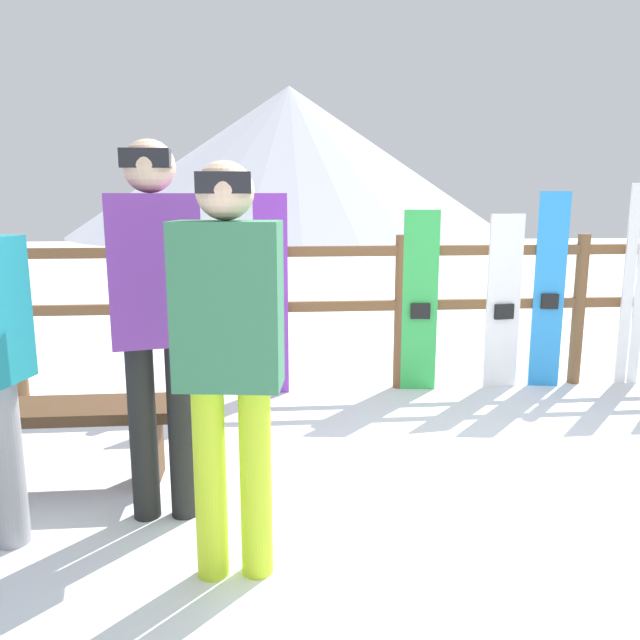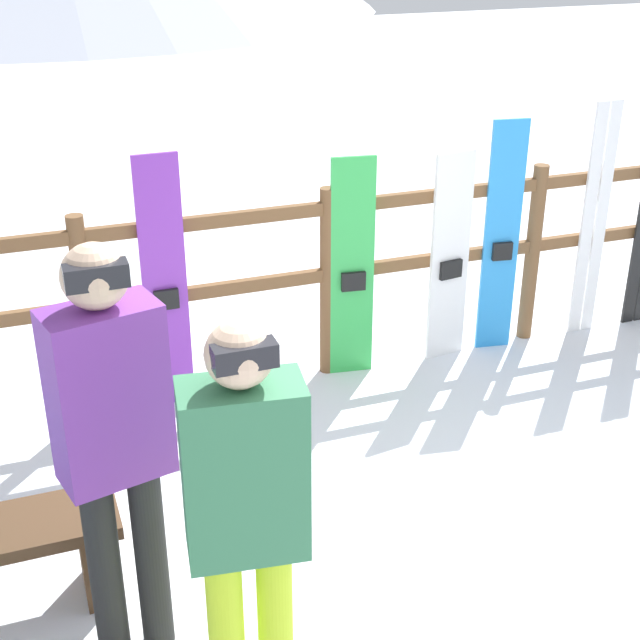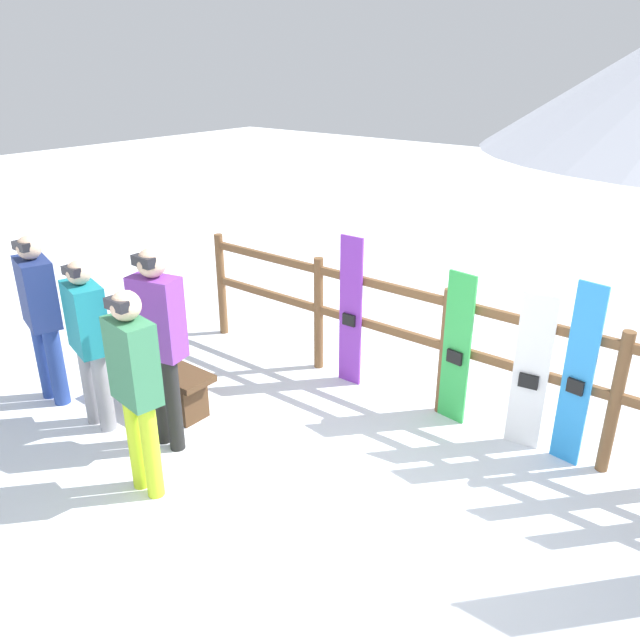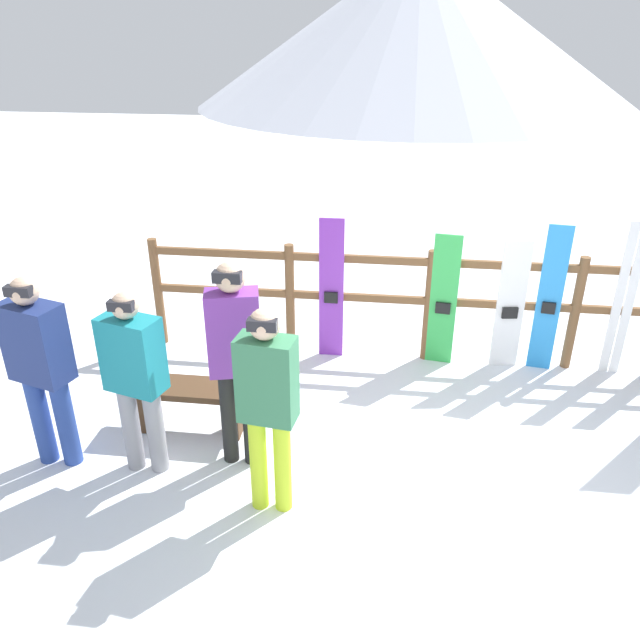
# 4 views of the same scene
# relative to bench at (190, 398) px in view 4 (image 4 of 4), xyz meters

# --- Properties ---
(ground_plane) EXTENTS (40.00, 40.00, 0.00)m
(ground_plane) POSITION_rel_bench_xyz_m (2.12, -0.54, -0.32)
(ground_plane) COLOR white
(mountain_backdrop) EXTENTS (18.00, 18.00, 6.00)m
(mountain_backdrop) POSITION_rel_bench_xyz_m (2.12, 23.58, 2.68)
(mountain_backdrop) COLOR silver
(mountain_backdrop) RESTS_ON ground
(fence) EXTENTS (6.04, 0.10, 1.24)m
(fence) POSITION_rel_bench_xyz_m (2.12, 1.58, 0.42)
(fence) COLOR brown
(fence) RESTS_ON ground
(bench) EXTENTS (1.13, 0.36, 0.45)m
(bench) POSITION_rel_bench_xyz_m (0.00, 0.00, 0.00)
(bench) COLOR #4C331E
(bench) RESTS_ON ground
(person_teal) EXTENTS (0.50, 0.36, 1.58)m
(person_teal) POSITION_rel_bench_xyz_m (-0.20, -0.58, 0.58)
(person_teal) COLOR gray
(person_teal) RESTS_ON ground
(person_plaid_green) EXTENTS (0.43, 0.27, 1.66)m
(person_plaid_green) POSITION_rel_bench_xyz_m (0.91, -0.90, 0.65)
(person_plaid_green) COLOR #B7D826
(person_plaid_green) RESTS_ON ground
(person_purple) EXTENTS (0.44, 0.31, 1.78)m
(person_purple) POSITION_rel_bench_xyz_m (0.55, -0.39, 0.73)
(person_purple) COLOR black
(person_purple) RESTS_ON ground
(person_navy) EXTENTS (0.53, 0.39, 1.66)m
(person_navy) POSITION_rel_bench_xyz_m (-0.96, -0.59, 0.63)
(person_navy) COLOR navy
(person_navy) RESTS_ON ground
(snowboard_purple) EXTENTS (0.26, 0.06, 1.56)m
(snowboard_purple) POSITION_rel_bench_xyz_m (1.09, 1.52, 0.45)
(snowboard_purple) COLOR purple
(snowboard_purple) RESTS_ON ground
(snowboard_green) EXTENTS (0.28, 0.08, 1.43)m
(snowboard_green) POSITION_rel_bench_xyz_m (2.26, 1.52, 0.39)
(snowboard_green) COLOR green
(snowboard_green) RESTS_ON ground
(snowboard_white) EXTENTS (0.29, 0.09, 1.40)m
(snowboard_white) POSITION_rel_bench_xyz_m (2.94, 1.52, 0.37)
(snowboard_white) COLOR white
(snowboard_white) RESTS_ON ground
(snowboard_blue) EXTENTS (0.24, 0.08, 1.57)m
(snowboard_blue) POSITION_rel_bench_xyz_m (3.32, 1.52, 0.46)
(snowboard_blue) COLOR #288CE0
(snowboard_blue) RESTS_ON ground
(ski_pair_white) EXTENTS (0.20, 0.02, 1.64)m
(ski_pair_white) POSITION_rel_bench_xyz_m (4.03, 1.52, 0.50)
(ski_pair_white) COLOR white
(ski_pair_white) RESTS_ON ground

